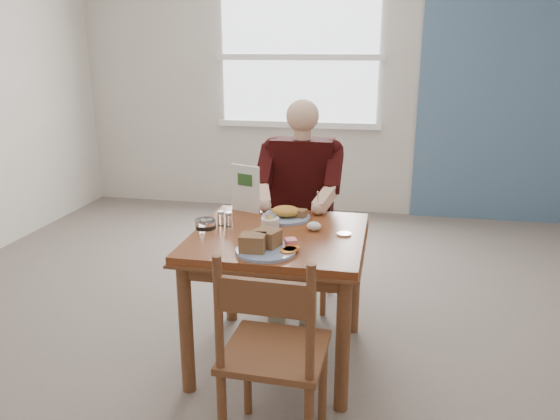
% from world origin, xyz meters
% --- Properties ---
extents(floor, '(6.00, 6.00, 0.00)m').
position_xyz_m(floor, '(0.00, 0.00, 0.00)').
color(floor, '#665A52').
rests_on(floor, ground).
extents(wall_back, '(5.50, 0.00, 5.50)m').
position_xyz_m(wall_back, '(0.00, 3.00, 1.40)').
color(wall_back, beige).
rests_on(wall_back, ground).
extents(accent_panel, '(1.60, 0.02, 2.80)m').
position_xyz_m(accent_panel, '(1.60, 2.98, 1.40)').
color(accent_panel, '#486685').
rests_on(accent_panel, ground).
extents(lemon_wedge, '(0.07, 0.05, 0.03)m').
position_xyz_m(lemon_wedge, '(-0.09, -0.29, 0.77)').
color(lemon_wedge, yellow).
rests_on(lemon_wedge, table).
extents(napkin, '(0.09, 0.08, 0.05)m').
position_xyz_m(napkin, '(0.18, 0.08, 0.77)').
color(napkin, white).
rests_on(napkin, table).
extents(metal_dish, '(0.10, 0.10, 0.01)m').
position_xyz_m(metal_dish, '(0.34, 0.04, 0.75)').
color(metal_dish, silver).
rests_on(metal_dish, table).
extents(window, '(1.72, 0.04, 1.42)m').
position_xyz_m(window, '(-0.40, 2.97, 1.60)').
color(window, white).
rests_on(window, wall_back).
extents(table, '(0.92, 0.92, 0.75)m').
position_xyz_m(table, '(0.00, 0.00, 0.64)').
color(table, brown).
rests_on(table, ground).
extents(chair_far, '(0.42, 0.42, 0.95)m').
position_xyz_m(chair_far, '(0.00, 0.80, 0.48)').
color(chair_far, brown).
rests_on(chair_far, ground).
extents(chair_near, '(0.43, 0.43, 0.95)m').
position_xyz_m(chair_near, '(0.13, -0.74, 0.48)').
color(chair_near, brown).
rests_on(chair_near, ground).
extents(diner, '(0.53, 0.56, 1.39)m').
position_xyz_m(diner, '(0.00, 0.71, 0.81)').
color(diner, gray).
rests_on(diner, chair_far).
extents(near_plate, '(0.32, 0.32, 0.10)m').
position_xyz_m(near_plate, '(-0.01, -0.28, 0.79)').
color(near_plate, white).
rests_on(near_plate, table).
extents(far_plate, '(0.33, 0.33, 0.08)m').
position_xyz_m(far_plate, '(-0.00, 0.26, 0.78)').
color(far_plate, white).
rests_on(far_plate, table).
extents(caddy, '(0.13, 0.13, 0.08)m').
position_xyz_m(caddy, '(-0.06, 0.08, 0.78)').
color(caddy, white).
rests_on(caddy, table).
extents(shakers, '(0.09, 0.05, 0.08)m').
position_xyz_m(shakers, '(-0.31, 0.06, 0.79)').
color(shakers, white).
rests_on(shakers, table).
extents(creamer, '(0.13, 0.13, 0.05)m').
position_xyz_m(creamer, '(-0.40, -0.00, 0.78)').
color(creamer, white).
rests_on(creamer, table).
extents(menu, '(0.19, 0.08, 0.28)m').
position_xyz_m(menu, '(-0.27, 0.35, 0.89)').
color(menu, white).
rests_on(menu, table).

